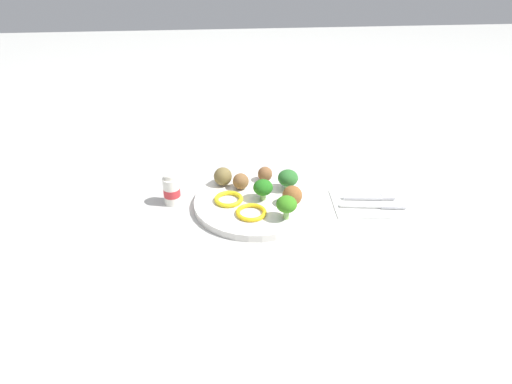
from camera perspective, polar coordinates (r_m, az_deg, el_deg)
name	(u,v)px	position (r m, az deg, el deg)	size (l,w,h in m)	color
ground_plane	(256,206)	(1.05, 0.00, -1.70)	(4.00, 4.00, 0.00)	#B2B2AD
plate	(256,203)	(1.04, 0.00, -1.33)	(0.28, 0.28, 0.02)	white
broccoli_floret_front_left	(263,188)	(1.02, 0.87, 0.55)	(0.04, 0.04, 0.05)	#8EC170
broccoli_floret_back_left	(287,205)	(0.96, 3.81, -1.57)	(0.04, 0.04, 0.05)	#8EC067
broccoli_floret_mid_left	(288,178)	(1.07, 3.98, 1.71)	(0.05, 0.05, 0.05)	#96CC83
meatball_back_right	(223,176)	(1.09, -4.13, 1.95)	(0.04, 0.04, 0.04)	brown
meatball_center	(265,174)	(1.11, 1.13, 2.25)	(0.04, 0.04, 0.04)	brown
meatball_front_right	(241,181)	(1.07, -1.91, 1.35)	(0.04, 0.04, 0.04)	brown
meatball_near_rim	(292,196)	(1.01, 4.52, -0.44)	(0.04, 0.04, 0.04)	brown
pepper_ring_mid_left	(251,212)	(0.98, -0.60, -2.54)	(0.07, 0.07, 0.01)	yellow
pepper_ring_center	(229,199)	(1.03, -3.42, -0.87)	(0.07, 0.07, 0.01)	yellow
napkin	(370,203)	(1.08, 14.02, -1.36)	(0.17, 0.12, 0.01)	white
fork	(372,197)	(1.10, 14.22, -0.65)	(0.12, 0.03, 0.01)	silver
knife	(376,206)	(1.07, 14.66, -1.65)	(0.15, 0.03, 0.01)	white
yogurt_bottle	(172,190)	(1.06, -10.43, 0.22)	(0.04, 0.04, 0.07)	white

